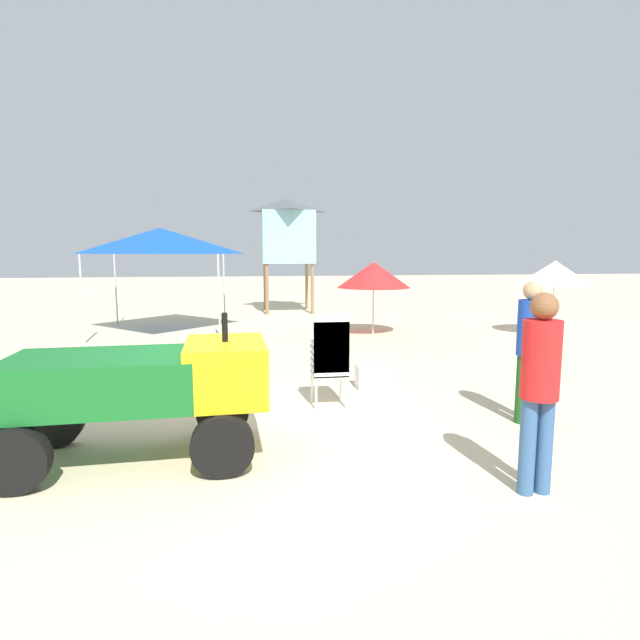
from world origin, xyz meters
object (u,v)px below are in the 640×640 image
Objects in this scene: lifeguard_tower at (287,231)px; beach_umbrella_mid at (555,273)px; stacked_plastic_chairs at (330,354)px; popup_canopy at (160,241)px; utility_cart at (145,385)px; cooler_box at (375,376)px; lifeguard_near_left at (540,379)px; beach_umbrella_left at (374,275)px; lifeguard_near_center at (530,342)px.

beach_umbrella_mid is at bearing -44.05° from lifeguard_tower.
stacked_plastic_chairs is 0.41× the size of popup_canopy.
stacked_plastic_chairs is at bearing 34.45° from utility_cart.
stacked_plastic_chairs is at bearing -91.95° from lifeguard_tower.
utility_cart reaches higher than stacked_plastic_chairs.
utility_cart is 3.87m from cooler_box.
lifeguard_near_left reaches higher than stacked_plastic_chairs.
utility_cart is 0.82× the size of popup_canopy.
utility_cart is at bearing -82.33° from popup_canopy.
beach_umbrella_left is 3.26× the size of cooler_box.
utility_cart is 1.36× the size of beach_umbrella_mid.
popup_canopy is 1.68× the size of beach_umbrella_left.
lifeguard_near_center is at bearing 5.98° from utility_cart.
lifeguard_near_center reaches higher than utility_cart.
lifeguard_tower is at bearing 93.98° from lifeguard_near_left.
lifeguard_near_left is at bearing -64.86° from popup_canopy.
utility_cart is 3.74m from lifeguard_near_left.
cooler_box is (4.19, -6.37, -2.23)m from popup_canopy.
popup_canopy is (-4.68, 9.98, 1.38)m from lifeguard_near_left.
lifeguard_tower is at bearing 98.91° from lifeguard_near_center.
lifeguard_near_left is 11.11m from popup_canopy.
lifeguard_near_center is 0.93× the size of beach_umbrella_mid.
lifeguard_near_left is 8.76m from beach_umbrella_left.
lifeguard_near_left is 1.00× the size of lifeguard_near_center.
cooler_box is (-1.29, -5.09, -1.36)m from beach_umbrella_left.
beach_umbrella_left is 5.43m from cooler_box.
utility_cart is 2.61m from stacked_plastic_chairs.
beach_umbrella_left reaches higher than lifeguard_near_center.
utility_cart is at bearing -142.99° from beach_umbrella_mid.
utility_cart is 0.65× the size of lifeguard_tower.
utility_cart is 1.47× the size of lifeguard_near_center.
cooler_box is (0.86, 0.88, -0.56)m from stacked_plastic_chairs.
stacked_plastic_chairs is at bearing -65.36° from popup_canopy.
lifeguard_tower reaches higher than stacked_plastic_chairs.
beach_umbrella_mid reaches higher than lifeguard_near_left.
lifeguard_tower is (3.71, 4.07, 0.46)m from popup_canopy.
lifeguard_tower is (0.39, 11.31, 2.13)m from stacked_plastic_chairs.
cooler_box is (0.48, -10.44, -2.69)m from lifeguard_tower.
beach_umbrella_left reaches higher than utility_cart.
lifeguard_near_left is at bearing -82.14° from cooler_box.
popup_canopy is 5.49× the size of cooler_box.
beach_umbrella_left is (2.15, 5.97, 0.80)m from stacked_plastic_chairs.
beach_umbrella_mid is at bearing -11.52° from popup_canopy.
cooler_box is at bearing 97.86° from lifeguard_near_left.
utility_cart is 8.63m from beach_umbrella_left.
popup_canopy is 0.80× the size of lifeguard_tower.
beach_umbrella_mid is (8.85, 6.67, 0.82)m from utility_cart.
stacked_plastic_chairs is at bearing -109.81° from beach_umbrella_left.
popup_canopy is 1.66× the size of beach_umbrella_mid.
lifeguard_near_center reaches higher than stacked_plastic_chairs.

